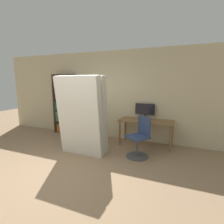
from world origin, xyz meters
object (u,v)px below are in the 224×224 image
(mattress_near, at_px, (80,116))
(mattress_far, at_px, (85,115))
(bookshelf, at_px, (63,104))
(monitor, at_px, (145,110))
(office_chair, at_px, (139,140))

(mattress_near, distance_m, mattress_far, 0.24)
(bookshelf, height_order, mattress_near, bookshelf)
(monitor, bearing_deg, office_chair, -84.60)
(bookshelf, distance_m, mattress_near, 2.17)
(office_chair, height_order, mattress_near, mattress_near)
(mattress_near, xyz_separation_m, mattress_far, (0.00, 0.24, -0.00))
(monitor, distance_m, bookshelf, 2.85)
(office_chair, distance_m, mattress_far, 1.46)
(bookshelf, distance_m, mattress_far, 2.02)
(monitor, relative_size, bookshelf, 0.28)
(monitor, relative_size, mattress_far, 0.29)
(monitor, bearing_deg, mattress_far, -135.16)
(office_chair, bearing_deg, mattress_far, -170.99)
(monitor, xyz_separation_m, bookshelf, (-2.85, -0.02, 0.04))
(office_chair, relative_size, mattress_near, 0.50)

